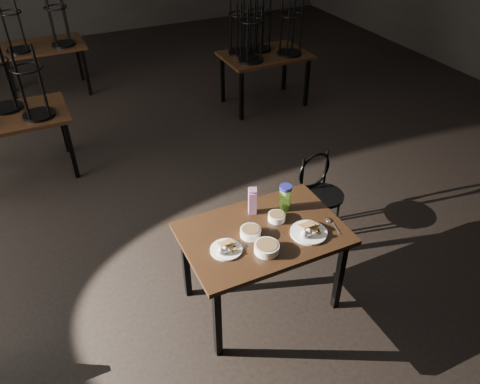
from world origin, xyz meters
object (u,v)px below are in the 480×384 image
water_bottle (285,197)px  juice_carton (252,201)px  main_table (263,239)px  bentwood_chair (320,188)px

water_bottle → juice_carton: bearing=166.8°
main_table → bentwood_chair: size_ratio=1.50×
main_table → water_bottle: water_bottle is taller
main_table → water_bottle: 0.38m
juice_carton → water_bottle: size_ratio=1.14×
water_bottle → bentwood_chair: water_bottle is taller
main_table → juice_carton: juice_carton is taller
juice_carton → main_table: bearing=-96.8°
main_table → juice_carton: size_ratio=4.92×
juice_carton → water_bottle: 0.26m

